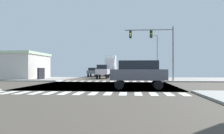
{
  "coord_description": "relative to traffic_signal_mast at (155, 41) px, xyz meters",
  "views": [
    {
      "loc": [
        2.76,
        -22.15,
        1.67
      ],
      "look_at": [
        0.29,
        7.05,
        1.9
      ],
      "focal_mm": 35.66,
      "sensor_mm": 36.0,
      "label": 1
    }
  ],
  "objects": [
    {
      "name": "suv_leading_3",
      "position": [
        -7.85,
        8.77,
        -3.84
      ],
      "size": [
        1.96,
        4.6,
        2.34
      ],
      "rotation": [
        0.0,
        0.0,
        3.14
      ],
      "color": "black",
      "rests_on": "ground"
    },
    {
      "name": "traffic_signal_mast",
      "position": [
        0.0,
        0.0,
        0.0
      ],
      "size": [
        6.3,
        0.55,
        7.12
      ],
      "color": "gray",
      "rests_on": "ground"
    },
    {
      "name": "crosswalk_far",
      "position": [
        -6.1,
        0.41,
        -5.23
      ],
      "size": [
        13.5,
        2.0,
        0.01
      ],
      "color": "white",
      "rests_on": "ground"
    },
    {
      "name": "ground",
      "position": [
        -5.85,
        -6.89,
        -5.26
      ],
      "size": [
        90.0,
        90.0,
        0.05
      ],
      "color": "#464038"
    },
    {
      "name": "box_truck_crossing_1",
      "position": [
        -7.85,
        23.53,
        -2.67
      ],
      "size": [
        2.4,
        7.2,
        4.85
      ],
      "rotation": [
        0.0,
        0.0,
        3.14
      ],
      "color": "black",
      "rests_on": "ground"
    },
    {
      "name": "sidewalk_corner_ne",
      "position": [
        7.15,
        5.11,
        -5.17
      ],
      "size": [
        12.0,
        12.0,
        0.14
      ],
      "color": "gray",
      "rests_on": "ground"
    },
    {
      "name": "suv_nearside_1",
      "position": [
        -2.45,
        -10.39,
        -3.84
      ],
      "size": [
        4.6,
        1.96,
        2.34
      ],
      "rotation": [
        0.0,
        0.0,
        1.57
      ],
      "color": "black",
      "rests_on": "ground"
    },
    {
      "name": "bank_building",
      "position": [
        -23.7,
        6.14,
        -3.08
      ],
      "size": [
        13.65,
        9.16,
        4.31
      ],
      "color": "beige",
      "rests_on": "ground"
    },
    {
      "name": "suv_trailing_4",
      "position": [
        -7.85,
        30.47,
        -3.84
      ],
      "size": [
        1.96,
        4.6,
        2.34
      ],
      "rotation": [
        0.0,
        0.0,
        3.14
      ],
      "color": "black",
      "rests_on": "ground"
    },
    {
      "name": "sedan_farside_1",
      "position": [
        -10.85,
        16.1,
        -4.12
      ],
      "size": [
        1.8,
        4.3,
        1.88
      ],
      "rotation": [
        0.0,
        0.0,
        3.14
      ],
      "color": "black",
      "rests_on": "ground"
    },
    {
      "name": "crosswalk_near",
      "position": [
        -6.1,
        -14.19,
        -5.23
      ],
      "size": [
        13.5,
        2.0,
        0.01
      ],
      "color": "white",
      "rests_on": "ground"
    },
    {
      "name": "street_lamp",
      "position": [
        1.65,
        13.36,
        -0.45
      ],
      "size": [
        1.78,
        0.32,
        8.0
      ],
      "color": "gray",
      "rests_on": "ground"
    },
    {
      "name": "sidewalk_corner_nw",
      "position": [
        -18.85,
        5.11,
        -5.17
      ],
      "size": [
        12.0,
        12.0,
        0.14
      ],
      "color": "gray",
      "rests_on": "ground"
    }
  ]
}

